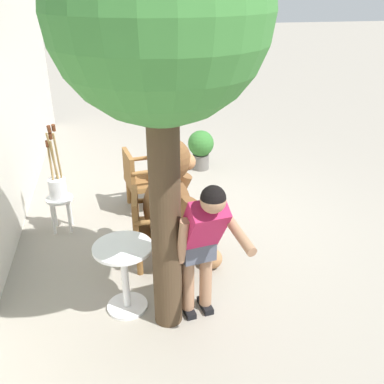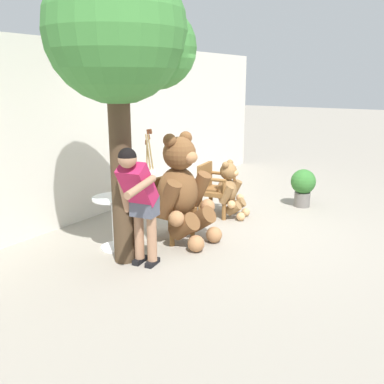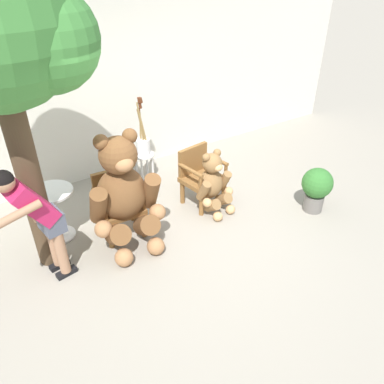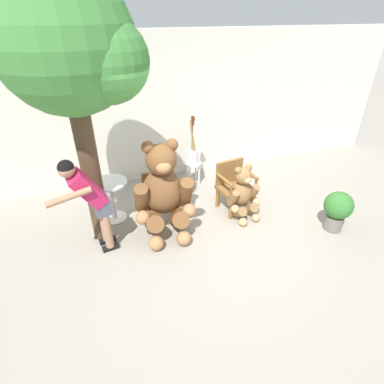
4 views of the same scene
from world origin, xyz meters
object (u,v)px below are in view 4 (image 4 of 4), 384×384
(wooden_chair_right, at_px, (234,185))
(person_visitor, at_px, (90,198))
(teddy_bear_large, at_px, (163,191))
(potted_plant, at_px, (338,209))
(white_stool, at_px, (193,167))
(brush_bucket, at_px, (193,154))
(wooden_chair_left, at_px, (161,198))
(round_side_table, at_px, (112,196))
(teddy_bear_small, at_px, (243,193))
(patio_tree, at_px, (74,51))

(wooden_chair_right, distance_m, person_visitor, 2.42)
(teddy_bear_large, height_order, person_visitor, teddy_bear_large)
(potted_plant, bearing_deg, white_stool, 127.11)
(teddy_bear_large, distance_m, brush_bucket, 1.63)
(wooden_chair_left, xyz_separation_m, round_side_table, (-0.74, 0.34, -0.01))
(wooden_chair_right, bearing_deg, teddy_bear_small, -86.68)
(person_visitor, xyz_separation_m, round_side_table, (0.30, 0.69, -0.45))
(patio_tree, bearing_deg, wooden_chair_left, 5.41)
(potted_plant, bearing_deg, brush_bucket, 127.15)
(person_visitor, bearing_deg, brush_bucket, 35.97)
(brush_bucket, bearing_deg, white_stool, 57.04)
(person_visitor, bearing_deg, white_stool, 35.98)
(white_stool, bearing_deg, teddy_bear_large, -125.02)
(teddy_bear_small, bearing_deg, wooden_chair_right, 93.32)
(teddy_bear_large, distance_m, white_stool, 1.68)
(wooden_chair_right, bearing_deg, wooden_chair_left, 179.98)
(wooden_chair_left, bearing_deg, teddy_bear_large, -92.25)
(teddy_bear_large, height_order, teddy_bear_small, teddy_bear_large)
(person_visitor, height_order, potted_plant, person_visitor)
(person_visitor, xyz_separation_m, brush_bucket, (1.96, 1.42, -0.25))
(teddy_bear_large, xyz_separation_m, teddy_bear_small, (1.34, -0.03, -0.29))
(brush_bucket, bearing_deg, patio_tree, -147.73)
(white_stool, bearing_deg, potted_plant, -52.89)
(wooden_chair_right, height_order, teddy_bear_large, teddy_bear_large)
(brush_bucket, distance_m, round_side_table, 1.83)
(wooden_chair_right, height_order, potted_plant, wooden_chair_right)
(wooden_chair_left, height_order, round_side_table, wooden_chair_left)
(round_side_table, xyz_separation_m, potted_plant, (3.31, -1.44, -0.05))
(wooden_chair_right, bearing_deg, teddy_bear_large, -168.74)
(white_stool, bearing_deg, patio_tree, -147.70)
(wooden_chair_left, distance_m, teddy_bear_large, 0.39)
(teddy_bear_small, distance_m, patio_tree, 3.14)
(round_side_table, distance_m, patio_tree, 2.26)
(teddy_bear_large, xyz_separation_m, brush_bucket, (0.93, 1.33, -0.10))
(teddy_bear_large, bearing_deg, round_side_table, 140.62)
(brush_bucket, distance_m, potted_plant, 2.74)
(person_visitor, height_order, round_side_table, person_visitor)
(white_stool, height_order, potted_plant, potted_plant)
(teddy_bear_small, relative_size, person_visitor, 0.63)
(brush_bucket, bearing_deg, wooden_chair_right, -70.07)
(teddy_bear_large, distance_m, person_visitor, 1.04)
(round_side_table, bearing_deg, person_visitor, -113.32)
(teddy_bear_small, distance_m, white_stool, 1.43)
(wooden_chair_left, relative_size, round_side_table, 1.19)
(white_stool, height_order, round_side_table, round_side_table)
(person_visitor, relative_size, round_side_table, 2.09)
(teddy_bear_large, bearing_deg, person_visitor, -174.95)
(wooden_chair_left, relative_size, brush_bucket, 0.90)
(wooden_chair_right, xyz_separation_m, round_side_table, (-2.05, 0.34, -0.01))
(white_stool, relative_size, patio_tree, 0.13)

